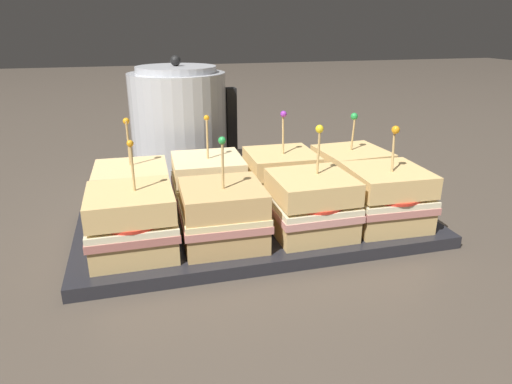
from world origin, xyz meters
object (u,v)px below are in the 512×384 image
at_px(sandwich_back_center_right, 281,177).
at_px(serving_platter, 256,224).
at_px(kettle_steel, 180,126).
at_px(sandwich_front_far_left, 132,222).
at_px(sandwich_front_center_right, 311,205).
at_px(sandwich_front_center_left, 223,215).
at_px(sandwich_back_far_left, 133,192).
at_px(sandwich_back_center_left, 208,183).
at_px(sandwich_back_far_right, 351,173).
at_px(sandwich_front_far_right, 386,197).

bearing_deg(sandwich_back_center_right, serving_platter, -133.80).
bearing_deg(kettle_steel, sandwich_front_far_left, -106.54).
bearing_deg(sandwich_front_far_left, sandwich_front_center_right, -1.00).
distance_m(serving_platter, sandwich_back_center_right, 0.10).
distance_m(sandwich_front_center_right, sandwich_back_center_right, 0.13).
relative_size(sandwich_front_far_left, sandwich_back_center_right, 0.98).
bearing_deg(sandwich_front_center_right, sandwich_front_center_left, 179.16).
xyz_separation_m(sandwich_back_far_left, sandwich_back_center_left, (0.12, 0.00, 0.00)).
bearing_deg(sandwich_back_center_left, kettle_steel, 95.22).
bearing_deg(serving_platter, sandwich_back_center_left, 134.08).
height_order(sandwich_front_far_left, sandwich_back_far_right, sandwich_front_far_left).
relative_size(sandwich_back_center_left, sandwich_back_center_right, 1.00).
bearing_deg(serving_platter, sandwich_back_center_right, 46.20).
bearing_deg(sandwich_back_center_left, sandwich_front_far_left, -134.08).
bearing_deg(sandwich_front_far_left, serving_platter, 18.30).
xyz_separation_m(sandwich_front_center_right, sandwich_back_far_right, (0.12, 0.13, -0.00)).
height_order(serving_platter, sandwich_front_far_right, sandwich_front_far_right).
height_order(sandwich_front_far_left, sandwich_back_far_left, sandwich_back_far_left).
relative_size(sandwich_front_center_left, sandwich_back_far_left, 0.98).
height_order(sandwich_back_center_left, sandwich_back_far_right, sandwich_back_center_left).
bearing_deg(sandwich_front_center_right, sandwich_front_far_left, 179.00).
relative_size(sandwich_front_far_right, sandwich_back_center_right, 0.98).
distance_m(sandwich_front_far_right, kettle_steel, 0.44).
distance_m(sandwich_back_far_left, sandwich_back_center_right, 0.24).
bearing_deg(sandwich_front_far_right, sandwich_front_center_left, 179.42).
height_order(sandwich_front_far_right, sandwich_back_far_right, sandwich_front_far_right).
bearing_deg(sandwich_back_far_right, sandwich_front_far_right, -92.58).
xyz_separation_m(sandwich_back_center_left, sandwich_back_far_right, (0.25, -0.00, -0.00)).
distance_m(sandwich_front_far_left, sandwich_back_far_left, 0.12).
bearing_deg(sandwich_front_center_right, sandwich_front_far_right, -0.29).
bearing_deg(sandwich_back_far_right, sandwich_back_far_left, -179.84).
distance_m(sandwich_front_far_right, sandwich_back_center_left, 0.28).
bearing_deg(serving_platter, sandwich_front_far_right, -19.79).
height_order(sandwich_back_center_right, sandwich_back_far_right, sandwich_back_center_right).
height_order(sandwich_front_far_left, sandwich_front_far_right, same).
xyz_separation_m(sandwich_front_center_right, kettle_steel, (-0.15, 0.34, 0.05)).
xyz_separation_m(sandwich_front_far_left, sandwich_back_far_left, (0.00, 0.12, -0.00)).
relative_size(sandwich_front_center_right, sandwich_front_far_right, 1.03).
relative_size(sandwich_front_far_right, sandwich_back_center_left, 0.98).
height_order(sandwich_front_center_left, sandwich_back_center_right, sandwich_back_center_right).
relative_size(sandwich_front_far_left, sandwich_back_center_left, 0.98).
xyz_separation_m(serving_platter, sandwich_back_center_right, (0.06, 0.06, 0.05)).
distance_m(sandwich_front_center_left, sandwich_front_center_right, 0.13).
distance_m(sandwich_front_center_right, sandwich_back_far_right, 0.18).
xyz_separation_m(sandwich_front_far_right, sandwich_back_far_right, (0.01, 0.13, -0.00)).
bearing_deg(sandwich_front_far_right, sandwich_back_center_left, 152.02).
height_order(sandwich_front_far_left, sandwich_back_center_left, sandwich_back_center_left).
relative_size(sandwich_front_center_left, sandwich_back_center_left, 0.98).
bearing_deg(sandwich_front_center_left, serving_platter, 44.57).
xyz_separation_m(sandwich_front_far_right, sandwich_back_far_left, (-0.36, 0.13, -0.00)).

